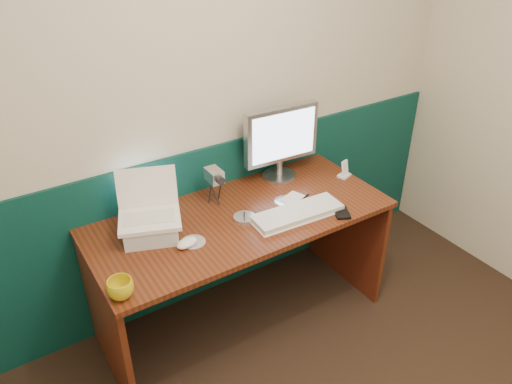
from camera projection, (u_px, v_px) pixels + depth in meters
back_wall at (195, 106)px, 2.62m from camera, size 3.50×0.04×2.50m
wainscot at (204, 225)px, 2.99m from camera, size 3.48×0.02×1.00m
desk at (242, 271)px, 2.82m from camera, size 1.60×0.70×0.75m
laptop_riser at (151, 229)px, 2.44m from camera, size 0.32×0.29×0.09m
laptop at (147, 200)px, 2.36m from camera, size 0.36×0.32×0.25m
monitor at (280, 142)px, 2.87m from camera, size 0.47×0.16×0.46m
keyboard at (297, 214)px, 2.62m from camera, size 0.50×0.19×0.03m
mouse_right at (327, 201)px, 2.72m from camera, size 0.11×0.09×0.03m
mouse_left at (187, 243)px, 2.39m from camera, size 0.13×0.09×0.04m
mug at (121, 289)px, 2.08m from camera, size 0.14×0.14×0.09m
camcorder at (215, 188)px, 2.70m from camera, size 0.08×0.12×0.18m
cd_spindle at (244, 218)px, 2.58m from camera, size 0.11×0.11×0.02m
cd_loose_a at (193, 242)px, 2.43m from camera, size 0.12×0.12×0.00m
cd_loose_b at (284, 201)px, 2.75m from camera, size 0.11×0.11×0.00m
pen at (302, 200)px, 2.76m from camera, size 0.13×0.06×0.01m
papers at (292, 198)px, 2.77m from camera, size 0.16×0.13×0.00m
dock at (344, 176)px, 2.99m from camera, size 0.09×0.08×0.01m
music_player at (345, 168)px, 2.96m from camera, size 0.06×0.04×0.09m
pda at (342, 212)px, 2.64m from camera, size 0.12×0.14×0.01m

